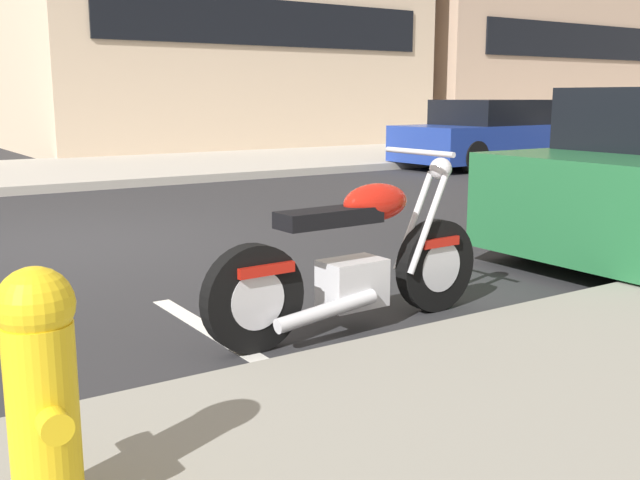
{
  "coord_description": "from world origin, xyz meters",
  "views": [
    {
      "loc": [
        -1.89,
        -7.4,
        1.45
      ],
      "look_at": [
        0.72,
        -3.46,
        0.53
      ],
      "focal_mm": 41.64,
      "sensor_mm": 36.0,
      "label": 1
    }
  ],
  "objects": [
    {
      "name": "parking_stall_stripe",
      "position": [
        0.0,
        -3.57,
        0.0
      ],
      "size": [
        0.12,
        2.2,
        0.01
      ],
      "primitive_type": "cube",
      "color": "silver",
      "rests_on": "ground"
    },
    {
      "name": "parked_motorcycle",
      "position": [
        0.79,
        -3.75,
        0.43
      ],
      "size": [
        2.08,
        0.62,
        1.11
      ],
      "rotation": [
        0.0,
        0.0,
        0.04
      ],
      "color": "black",
      "rests_on": "ground"
    },
    {
      "name": "car_opposite_curb",
      "position": [
        9.7,
        3.66,
        0.64
      ],
      "size": [
        4.39,
        2.03,
        1.38
      ],
      "rotation": [
        0.0,
        0.0,
        3.2
      ],
      "color": "navy",
      "rests_on": "ground"
    },
    {
      "name": "ground_plane",
      "position": [
        0.0,
        0.0,
        0.0
      ],
      "size": [
        260.0,
        260.0,
        0.0
      ],
      "primitive_type": "plane",
      "color": "#28282B"
    },
    {
      "name": "sidewalk_far_curb",
      "position": [
        12.0,
        6.67,
        0.07
      ],
      "size": [
        120.0,
        5.0,
        0.14
      ],
      "primitive_type": "cube",
      "color": "#ADA89E",
      "rests_on": "ground"
    },
    {
      "name": "fire_hydrant",
      "position": [
        -1.41,
        -5.1,
        0.57
      ],
      "size": [
        0.24,
        0.36,
        0.8
      ],
      "color": "gold",
      "rests_on": "sidewalk_near_curb"
    }
  ]
}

